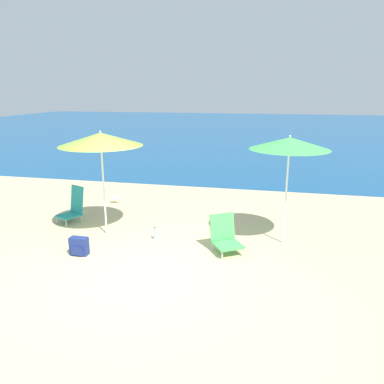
{
  "coord_description": "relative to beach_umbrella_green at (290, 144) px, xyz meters",
  "views": [
    {
      "loc": [
        2.12,
        -5.49,
        2.99
      ],
      "look_at": [
        0.51,
        1.64,
        1.0
      ],
      "focal_mm": 35.0,
      "sensor_mm": 36.0,
      "label": 1
    }
  ],
  "objects": [
    {
      "name": "sea_water",
      "position": [
        -2.36,
        24.07,
        -2.01
      ],
      "size": [
        60.0,
        40.0,
        0.01
      ],
      "color": "navy",
      "rests_on": "ground"
    },
    {
      "name": "beach_chair_green",
      "position": [
        -1.1,
        -0.65,
        -1.71
      ],
      "size": [
        0.73,
        0.75,
        0.71
      ],
      "rotation": [
        0.0,
        0.0,
        0.57
      ],
      "color": "silver",
      "rests_on": "ground"
    },
    {
      "name": "seagull",
      "position": [
        -4.48,
        1.83,
        -1.88
      ],
      "size": [
        0.27,
        0.11,
        0.23
      ],
      "color": "gold",
      "rests_on": "ground"
    },
    {
      "name": "beach_umbrella_green",
      "position": [
        0.0,
        0.0,
        0.0
      ],
      "size": [
        1.52,
        1.52,
        2.18
      ],
      "color": "white",
      "rests_on": "ground"
    },
    {
      "name": "water_bottle",
      "position": [
        -2.59,
        -0.39,
        -1.92
      ],
      "size": [
        0.07,
        0.07,
        0.26
      ],
      "color": "#8CCCEA",
      "rests_on": "ground"
    },
    {
      "name": "beach_umbrella_lime",
      "position": [
        -3.71,
        -0.32,
        0.01
      ],
      "size": [
        1.7,
        1.7,
        2.21
      ],
      "color": "white",
      "rests_on": "ground"
    },
    {
      "name": "beach_chair_teal",
      "position": [
        -4.81,
        0.27,
        -1.66
      ],
      "size": [
        0.62,
        0.69,
        0.83
      ],
      "rotation": [
        0.0,
        0.0,
        -0.43
      ],
      "color": "silver",
      "rests_on": "ground"
    },
    {
      "name": "backpack_navy",
      "position": [
        -3.74,
        -1.43,
        -1.85
      ],
      "size": [
        0.34,
        0.19,
        0.34
      ],
      "color": "navy",
      "rests_on": "ground"
    },
    {
      "name": "ground_plane",
      "position": [
        -2.36,
        -1.8,
        -2.02
      ],
      "size": [
        60.0,
        60.0,
        0.0
      ],
      "primitive_type": "plane",
      "color": "#C6B284"
    }
  ]
}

